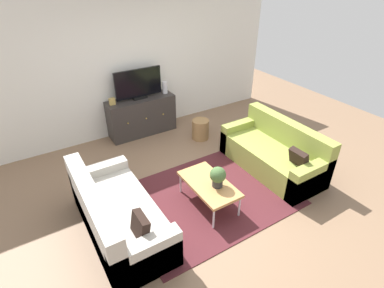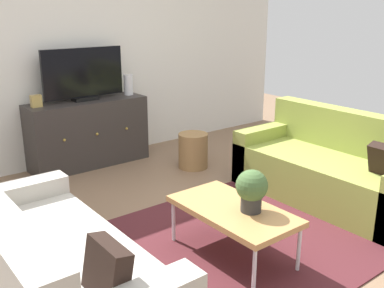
% 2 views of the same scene
% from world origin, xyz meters
% --- Properties ---
extents(ground_plane, '(10.00, 10.00, 0.00)m').
position_xyz_m(ground_plane, '(0.00, 0.00, 0.00)').
color(ground_plane, '#84664C').
extents(wall_back, '(6.40, 0.12, 2.70)m').
position_xyz_m(wall_back, '(0.00, 2.55, 1.35)').
color(wall_back, silver).
rests_on(wall_back, ground_plane).
extents(area_rug, '(2.50, 1.90, 0.01)m').
position_xyz_m(area_rug, '(0.00, -0.15, 0.01)').
color(area_rug, '#4C1E23').
rests_on(area_rug, ground_plane).
extents(couch_left_side, '(0.83, 1.82, 0.84)m').
position_xyz_m(couch_left_side, '(-1.43, -0.10, 0.28)').
color(couch_left_side, '#B2ADA3').
rests_on(couch_left_side, ground_plane).
extents(couch_right_side, '(0.83, 1.82, 0.84)m').
position_xyz_m(couch_right_side, '(1.43, -0.10, 0.28)').
color(couch_right_side, olive).
rests_on(couch_right_side, ground_plane).
extents(coffee_table, '(0.52, 0.96, 0.39)m').
position_xyz_m(coffee_table, '(-0.07, -0.27, 0.36)').
color(coffee_table, '#B7844C').
rests_on(coffee_table, ground_plane).
extents(potted_plant, '(0.23, 0.23, 0.31)m').
position_xyz_m(potted_plant, '(-0.01, -0.39, 0.56)').
color(potted_plant, '#2D2D2D').
rests_on(potted_plant, coffee_table).
extents(tv_console, '(1.37, 0.47, 0.77)m').
position_xyz_m(tv_console, '(-0.00, 2.27, 0.39)').
color(tv_console, '#332D2B').
rests_on(tv_console, ground_plane).
extents(flat_screen_tv, '(0.95, 0.16, 0.59)m').
position_xyz_m(flat_screen_tv, '(-0.00, 2.29, 1.07)').
color(flat_screen_tv, black).
rests_on(flat_screen_tv, tv_console).
extents(glass_vase, '(0.11, 0.11, 0.25)m').
position_xyz_m(glass_vase, '(0.56, 2.27, 0.89)').
color(glass_vase, silver).
rests_on(glass_vase, tv_console).
extents(mantel_clock, '(0.11, 0.07, 0.13)m').
position_xyz_m(mantel_clock, '(-0.57, 2.27, 0.84)').
color(mantel_clock, tan).
rests_on(mantel_clock, tv_console).
extents(wicker_basket, '(0.34, 0.34, 0.40)m').
position_xyz_m(wicker_basket, '(0.90, 1.43, 0.20)').
color(wicker_basket, '#9E7547').
rests_on(wicker_basket, ground_plane).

